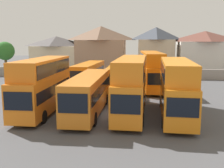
{
  "coord_description": "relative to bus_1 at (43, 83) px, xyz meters",
  "views": [
    {
      "loc": [
        3.05,
        -23.48,
        6.8
      ],
      "look_at": [
        0.0,
        3.0,
        2.35
      ],
      "focal_mm": 42.41,
      "sensor_mm": 36.0,
      "label": 1
    }
  ],
  "objects": [
    {
      "name": "bus_3",
      "position": [
        8.24,
        0.37,
        0.06
      ],
      "size": [
        2.76,
        11.24,
        5.19
      ],
      "rotation": [
        0.0,
        0.0,
        -1.6
      ],
      "color": "orange",
      "rests_on": "ground"
    },
    {
      "name": "house_terrace_centre",
      "position": [
        0.56,
        31.79,
        2.05
      ],
      "size": [
        10.4,
        6.93,
        9.62
      ],
      "color": "#9E7A60",
      "rests_on": "ground"
    },
    {
      "name": "house_terrace_far_right",
      "position": [
        21.53,
        31.5,
        1.49
      ],
      "size": [
        10.81,
        7.26,
        8.54
      ],
      "color": "silver",
      "rests_on": "ground"
    },
    {
      "name": "tree_left_of_lot",
      "position": [
        -14.52,
        20.29,
        1.99
      ],
      "size": [
        3.21,
        3.21,
        6.52
      ],
      "color": "brown",
      "rests_on": "ground"
    },
    {
      "name": "ground",
      "position": [
        6.17,
        18.02,
        -2.86
      ],
      "size": [
        140.0,
        140.0,
        0.0
      ],
      "primitive_type": "plane",
      "color": "#4C4C4F"
    },
    {
      "name": "bus_6",
      "position": [
        5.87,
        13.1,
        -0.96
      ],
      "size": [
        2.68,
        11.6,
        3.32
      ],
      "rotation": [
        0.0,
        0.0,
        -1.55
      ],
      "color": "orange",
      "rests_on": "ground"
    },
    {
      "name": "bus_1",
      "position": [
        0.0,
        0.0,
        0.0
      ],
      "size": [
        2.69,
        10.32,
        5.08
      ],
      "rotation": [
        0.0,
        0.0,
        -1.56
      ],
      "color": "orange",
      "rests_on": "ground"
    },
    {
      "name": "bus_5",
      "position": [
        1.6,
        13.57,
        -0.85
      ],
      "size": [
        2.97,
        10.91,
        3.52
      ],
      "rotation": [
        0.0,
        0.0,
        -1.62
      ],
      "color": "orange",
      "rests_on": "ground"
    },
    {
      "name": "house_terrace_right",
      "position": [
        11.9,
        31.66,
        1.91
      ],
      "size": [
        7.4,
        6.89,
        9.35
      ],
      "color": "#C6B293",
      "rests_on": "ground"
    },
    {
      "name": "bus_7",
      "position": [
        10.5,
        13.21,
        0.03
      ],
      "size": [
        3.27,
        11.4,
        5.15
      ],
      "rotation": [
        0.0,
        0.0,
        -1.5
      ],
      "color": "orange",
      "rests_on": "ground"
    },
    {
      "name": "bus_2",
      "position": [
        4.32,
        0.22,
        -0.83
      ],
      "size": [
        2.62,
        11.68,
        3.55
      ],
      "rotation": [
        0.0,
        0.0,
        -1.57
      ],
      "color": "orange",
      "rests_on": "ground"
    },
    {
      "name": "depot_boundary_wall",
      "position": [
        6.17,
        23.29,
        -1.96
      ],
      "size": [
        56.0,
        0.5,
        1.8
      ],
      "primitive_type": "cube",
      "color": "gray",
      "rests_on": "ground"
    },
    {
      "name": "house_terrace_left",
      "position": [
        -9.07,
        31.78,
        1.0
      ],
      "size": [
        10.29,
        6.7,
        7.57
      ],
      "color": "beige",
      "rests_on": "ground"
    },
    {
      "name": "bus_4",
      "position": [
        12.24,
        0.04,
        -0.04
      ],
      "size": [
        2.94,
        10.97,
        5.02
      ],
      "rotation": [
        0.0,
        0.0,
        -1.61
      ],
      "color": "orange",
      "rests_on": "ground"
    }
  ]
}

